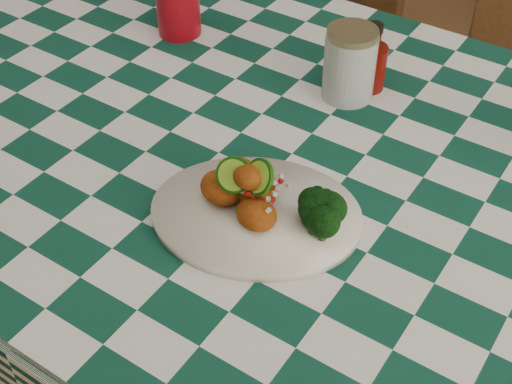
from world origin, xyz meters
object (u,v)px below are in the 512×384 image
Objects in this scene: plate at (256,215)px; wooden_chair_left at (291,50)px; ketchup_bottle at (371,57)px; fried_chicken_pile at (252,188)px; mason_jar at (350,64)px; dining_table at (285,304)px.

plate is 0.33× the size of wooden_chair_left.
plate is 0.41m from ketchup_bottle.
plate is 2.44× the size of ketchup_bottle.
fried_chicken_pile is 0.99× the size of ketchup_bottle.
plate is 0.37m from mason_jar.
mason_jar is at bearing 91.50° from dining_table.
dining_table is at bearing -88.50° from mason_jar.
wooden_chair_left is (-0.46, 0.87, -0.37)m from fried_chicken_pile.
ketchup_bottle is 0.97× the size of mason_jar.
dining_table is at bearing 102.53° from plate.
mason_jar is (-0.02, -0.05, 0.00)m from ketchup_bottle.
mason_jar is at bearing 95.30° from fried_chicken_pile.
mason_jar reaches higher than dining_table.
plate is 0.05m from fried_chicken_pile.
dining_table is 12.42× the size of mason_jar.
ketchup_bottle reaches higher than fried_chicken_pile.
dining_table is 12.85× the size of ketchup_bottle.
fried_chicken_pile is at bearing -84.70° from mason_jar.
plate is at bearing -86.87° from ketchup_bottle.
wooden_chair_left reaches higher than ketchup_bottle.
fried_chicken_pile is at bearing -57.49° from wooden_chair_left.
ketchup_bottle is at bearing -41.72° from wooden_chair_left.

